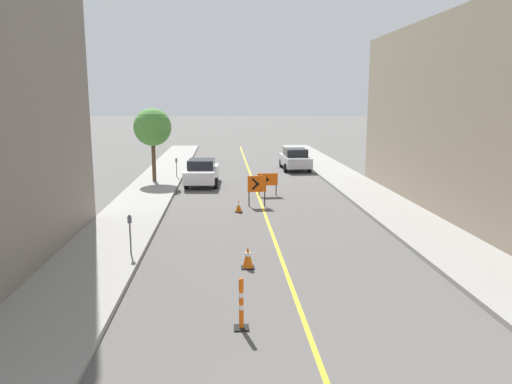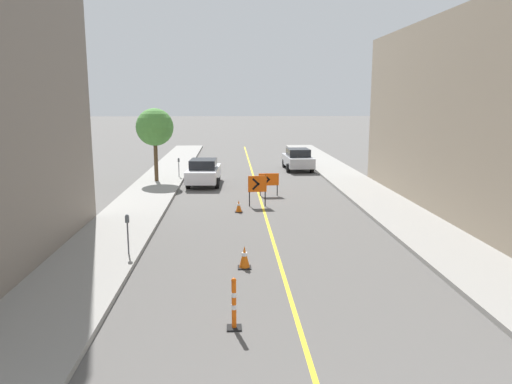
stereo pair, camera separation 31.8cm
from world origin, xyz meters
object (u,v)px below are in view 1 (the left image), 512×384
object	(u,v)px
traffic_cone_third	(239,206)
delineator_post_front	(241,307)
street_tree_left_near	(153,128)
parking_meter_far_curb	(176,163)
parked_car_curb_near	(202,172)
parked_car_curb_mid	(295,159)
arrow_barricade_primary	(257,185)
traffic_cone_second	(248,257)
parking_meter_near_curb	(130,226)
arrow_barricade_secondary	(268,180)

from	to	relation	value
traffic_cone_third	delineator_post_front	xyz separation A→B (m)	(-0.31, -11.93, 0.25)
street_tree_left_near	parking_meter_far_curb	bearing A→B (deg)	53.85
traffic_cone_third	parking_meter_far_curb	size ratio (longest dim) A/B	0.45
parked_car_curb_near	parked_car_curb_mid	bearing A→B (deg)	46.15
arrow_barricade_primary	parked_car_curb_near	bearing A→B (deg)	110.96
arrow_barricade_primary	parked_car_curb_near	xyz separation A→B (m)	(-2.93, 6.32, -0.24)
traffic_cone_second	parking_meter_far_curb	bearing A→B (deg)	102.07
traffic_cone_third	street_tree_left_near	world-z (taller)	street_tree_left_near
parked_car_curb_mid	parking_meter_near_curb	world-z (taller)	parked_car_curb_mid
parked_car_curb_mid	parking_meter_near_curb	xyz separation A→B (m)	(-8.34, -20.39, 0.30)
arrow_barricade_primary	parked_car_curb_near	size ratio (longest dim) A/B	0.34
traffic_cone_second	parking_meter_near_curb	xyz separation A→B (m)	(-3.79, 1.16, 0.75)
traffic_cone_second	delineator_post_front	xyz separation A→B (m)	(-0.35, -4.16, 0.18)
parked_car_curb_mid	parking_meter_far_curb	bearing A→B (deg)	-157.54
street_tree_left_near	delineator_post_front	bearing A→B (deg)	-77.04
traffic_cone_third	parking_meter_near_curb	bearing A→B (deg)	-119.51
arrow_barricade_primary	parking_meter_near_curb	world-z (taller)	arrow_barricade_primary
delineator_post_front	traffic_cone_third	bearing A→B (deg)	88.50
traffic_cone_third	street_tree_left_near	xyz separation A→B (m)	(-4.96, 8.27, 3.18)
parking_meter_near_curb	arrow_barricade_secondary	bearing A→B (deg)	62.71
arrow_barricade_primary	street_tree_left_near	bearing A→B (deg)	126.09
parking_meter_near_curb	street_tree_left_near	bearing A→B (deg)	94.67
traffic_cone_second	parked_car_curb_near	world-z (taller)	parked_car_curb_near
parking_meter_far_curb	parked_car_curb_near	bearing A→B (deg)	-53.57
parking_meter_near_curb	arrow_barricade_primary	bearing A→B (deg)	59.32
traffic_cone_second	arrow_barricade_secondary	xyz separation A→B (m)	(1.65, 11.68, 0.51)
parked_car_curb_near	parked_car_curb_mid	xyz separation A→B (m)	(6.60, 6.20, 0.00)
traffic_cone_third	arrow_barricade_primary	distance (m)	1.74
delineator_post_front	arrow_barricade_secondary	xyz separation A→B (m)	(2.00, 15.84, 0.32)
delineator_post_front	parked_car_curb_mid	xyz separation A→B (m)	(4.91, 25.71, 0.27)
traffic_cone_third	parking_meter_near_curb	xyz separation A→B (m)	(-3.74, -6.61, 0.82)
traffic_cone_third	arrow_barricade_primary	xyz separation A→B (m)	(0.93, 1.26, 0.76)
delineator_post_front	parking_meter_near_curb	xyz separation A→B (m)	(-3.43, 5.31, 0.57)
traffic_cone_second	arrow_barricade_secondary	bearing A→B (deg)	81.98
parked_car_curb_mid	traffic_cone_third	bearing A→B (deg)	-110.72
traffic_cone_second	parked_car_curb_near	xyz separation A→B (m)	(-2.05, 15.35, 0.45)
parking_meter_near_curb	parking_meter_far_curb	distance (m)	16.55
traffic_cone_second	street_tree_left_near	world-z (taller)	street_tree_left_near
parking_meter_near_curb	parking_meter_far_curb	size ratio (longest dim) A/B	1.07
traffic_cone_second	parked_car_curb_near	bearing A→B (deg)	97.59
traffic_cone_second	parking_meter_near_curb	size ratio (longest dim) A/B	0.53
parked_car_curb_mid	parking_meter_near_curb	bearing A→B (deg)	-114.51
parked_car_curb_near	parking_meter_far_curb	distance (m)	2.94
arrow_barricade_primary	arrow_barricade_secondary	world-z (taller)	arrow_barricade_primary
parked_car_curb_near	delineator_post_front	bearing A→B (deg)	-82.10
traffic_cone_third	parking_meter_far_curb	bearing A→B (deg)	110.64
traffic_cone_second	traffic_cone_third	bearing A→B (deg)	90.31
arrow_barricade_secondary	parking_meter_far_curb	size ratio (longest dim) A/B	0.99
arrow_barricade_primary	delineator_post_front	bearing A→B (deg)	-99.30
traffic_cone_third	parked_car_curb_mid	xyz separation A→B (m)	(4.59, 13.78, 0.52)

